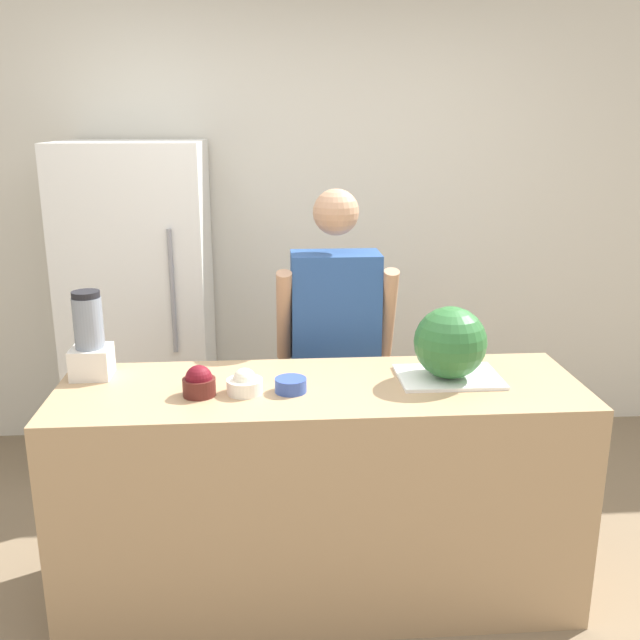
{
  "coord_description": "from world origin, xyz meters",
  "views": [
    {
      "loc": [
        -0.19,
        -2.21,
        1.88
      ],
      "look_at": [
        0.0,
        0.35,
        1.15
      ],
      "focal_mm": 40.0,
      "sensor_mm": 36.0,
      "label": 1
    }
  ],
  "objects": [
    {
      "name": "blender",
      "position": [
        -0.89,
        0.48,
        1.05
      ],
      "size": [
        0.15,
        0.15,
        0.34
      ],
      "color": "silver",
      "rests_on": "counter_island"
    },
    {
      "name": "counter_island",
      "position": [
        0.0,
        0.32,
        0.45
      ],
      "size": [
        2.0,
        0.64,
        0.9
      ],
      "color": "tan",
      "rests_on": "ground_plane"
    },
    {
      "name": "refrigerator",
      "position": [
        -0.88,
        1.58,
        0.88
      ],
      "size": [
        0.74,
        0.7,
        1.77
      ],
      "color": "white",
      "rests_on": "ground_plane"
    },
    {
      "name": "wall_back",
      "position": [
        0.0,
        1.97,
        1.3
      ],
      "size": [
        8.0,
        0.06,
        2.6
      ],
      "color": "silver",
      "rests_on": "ground_plane"
    },
    {
      "name": "watermelon",
      "position": [
        0.5,
        0.34,
        1.06
      ],
      "size": [
        0.28,
        0.28,
        0.28
      ],
      "color": "#2D6B33",
      "rests_on": "cutting_board"
    },
    {
      "name": "bowl_cream",
      "position": [
        -0.29,
        0.26,
        0.94
      ],
      "size": [
        0.13,
        0.13,
        0.1
      ],
      "color": "white",
      "rests_on": "counter_island"
    },
    {
      "name": "bowl_cherries",
      "position": [
        -0.45,
        0.25,
        0.95
      ],
      "size": [
        0.12,
        0.12,
        0.12
      ],
      "color": "#511E19",
      "rests_on": "counter_island"
    },
    {
      "name": "person",
      "position": [
        0.11,
        0.93,
        0.81
      ],
      "size": [
        0.54,
        0.26,
        1.58
      ],
      "color": "gray",
      "rests_on": "ground_plane"
    },
    {
      "name": "bowl_small_blue",
      "position": [
        -0.12,
        0.26,
        0.93
      ],
      "size": [
        0.12,
        0.12,
        0.05
      ],
      "color": "#334C9E",
      "rests_on": "counter_island"
    },
    {
      "name": "cutting_board",
      "position": [
        0.5,
        0.35,
        0.91
      ],
      "size": [
        0.39,
        0.28,
        0.01
      ],
      "color": "white",
      "rests_on": "counter_island"
    }
  ]
}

